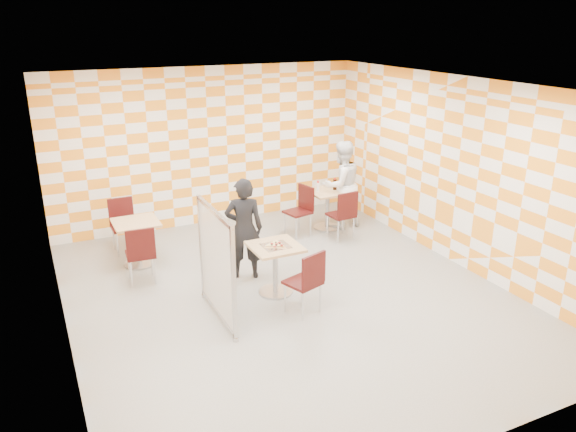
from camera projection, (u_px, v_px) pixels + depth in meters
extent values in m
plane|color=gray|center=(288.00, 295.00, 8.19)|extent=(7.00, 7.00, 0.00)
plane|color=white|center=(288.00, 86.00, 7.19)|extent=(7.00, 7.00, 0.00)
plane|color=white|center=(208.00, 147.00, 10.66)|extent=(6.00, 0.00, 6.00)
plane|color=white|center=(53.00, 232.00, 6.47)|extent=(0.00, 7.00, 7.00)
plane|color=white|center=(458.00, 173.00, 8.91)|extent=(0.00, 7.00, 7.00)
cube|color=tan|center=(275.00, 247.00, 8.03)|extent=(0.70, 0.70, 0.04)
cylinder|color=#A5A5AA|center=(275.00, 270.00, 8.15)|extent=(0.08, 0.08, 0.70)
cylinder|color=#A5A5AA|center=(276.00, 292.00, 8.27)|extent=(0.50, 0.50, 0.03)
cube|color=tan|center=(328.00, 192.00, 10.56)|extent=(0.70, 0.70, 0.04)
cylinder|color=#A5A5AA|center=(327.00, 210.00, 10.68)|extent=(0.08, 0.08, 0.70)
cylinder|color=#A5A5AA|center=(327.00, 227.00, 10.80)|extent=(0.50, 0.50, 0.03)
cube|color=tan|center=(136.00, 223.00, 8.97)|extent=(0.70, 0.70, 0.04)
cylinder|color=#A5A5AA|center=(138.00, 243.00, 9.09)|extent=(0.08, 0.08, 0.70)
cylinder|color=#A5A5AA|center=(140.00, 263.00, 9.21)|extent=(0.50, 0.50, 0.03)
cube|color=#390C0B|center=(303.00, 282.00, 7.58)|extent=(0.53, 0.53, 0.04)
cube|color=#390C0B|center=(314.00, 270.00, 7.36)|extent=(0.41, 0.17, 0.45)
cylinder|color=silver|center=(302.00, 290.00, 7.88)|extent=(0.03, 0.03, 0.43)
cylinder|color=silver|center=(285.00, 298.00, 7.66)|extent=(0.03, 0.03, 0.43)
cylinder|color=silver|center=(320.00, 298.00, 7.65)|extent=(0.03, 0.03, 0.43)
cylinder|color=silver|center=(303.00, 306.00, 7.43)|extent=(0.03, 0.03, 0.43)
cube|color=#390C0B|center=(341.00, 215.00, 10.15)|extent=(0.45, 0.45, 0.04)
cube|color=#390C0B|center=(348.00, 205.00, 9.91)|extent=(0.42, 0.07, 0.45)
cylinder|color=silver|center=(343.00, 223.00, 10.45)|extent=(0.03, 0.03, 0.43)
cylinder|color=silver|center=(327.00, 226.00, 10.29)|extent=(0.03, 0.03, 0.43)
cylinder|color=silver|center=(353.00, 228.00, 10.17)|extent=(0.03, 0.03, 0.43)
cylinder|color=silver|center=(338.00, 232.00, 10.01)|extent=(0.03, 0.03, 0.43)
cube|color=#390C0B|center=(298.00, 212.00, 10.30)|extent=(0.50, 0.50, 0.04)
cube|color=#390C0B|center=(306.00, 197.00, 10.33)|extent=(0.13, 0.42, 0.45)
cylinder|color=silver|center=(285.00, 224.00, 10.41)|extent=(0.03, 0.03, 0.43)
cylinder|color=silver|center=(296.00, 229.00, 10.15)|extent=(0.03, 0.03, 0.43)
cylinder|color=silver|center=(299.00, 220.00, 10.60)|extent=(0.03, 0.03, 0.43)
cylinder|color=silver|center=(310.00, 225.00, 10.35)|extent=(0.03, 0.03, 0.43)
cube|color=#390C0B|center=(140.00, 254.00, 8.48)|extent=(0.45, 0.45, 0.04)
cube|color=#390C0B|center=(141.00, 244.00, 8.22)|extent=(0.42, 0.08, 0.45)
cylinder|color=silver|center=(152.00, 262.00, 8.76)|extent=(0.03, 0.03, 0.43)
cylinder|color=silver|center=(129.00, 266.00, 8.65)|extent=(0.03, 0.03, 0.43)
cylinder|color=silver|center=(155.00, 271.00, 8.46)|extent=(0.03, 0.03, 0.43)
cylinder|color=silver|center=(132.00, 275.00, 8.35)|extent=(0.03, 0.03, 0.43)
cube|color=#390C0B|center=(124.00, 227.00, 9.56)|extent=(0.43, 0.43, 0.04)
cube|color=#390C0B|center=(121.00, 210.00, 9.64)|extent=(0.42, 0.05, 0.45)
cylinder|color=silver|center=(118.00, 245.00, 9.42)|extent=(0.03, 0.03, 0.43)
cylinder|color=silver|center=(138.00, 242.00, 9.56)|extent=(0.03, 0.03, 0.43)
cylinder|color=silver|center=(114.00, 239.00, 9.71)|extent=(0.03, 0.03, 0.43)
cylinder|color=silver|center=(134.00, 235.00, 9.85)|extent=(0.03, 0.03, 0.43)
cube|color=white|center=(216.00, 263.00, 7.32)|extent=(0.02, 1.30, 1.40)
cube|color=#B2B2B7|center=(214.00, 211.00, 7.08)|extent=(0.05, 1.30, 0.05)
cube|color=#B2B2B7|center=(219.00, 312.00, 7.56)|extent=(0.05, 1.30, 0.05)
cube|color=#B2B2B7|center=(234.00, 284.00, 6.76)|extent=(0.05, 0.05, 1.50)
cylinder|color=#B2B2B7|center=(236.00, 339.00, 7.02)|extent=(0.08, 0.08, 0.05)
cube|color=#B2B2B7|center=(202.00, 246.00, 7.87)|extent=(0.05, 0.05, 1.50)
cylinder|color=#B2B2B7|center=(204.00, 295.00, 8.13)|extent=(0.08, 0.08, 0.05)
imported|color=black|center=(244.00, 229.00, 8.53)|extent=(0.68, 0.56, 1.59)
imported|color=white|center=(341.00, 185.00, 10.61)|extent=(0.88, 0.72, 1.68)
cube|color=silver|center=(276.00, 246.00, 8.00)|extent=(0.38, 0.34, 0.01)
cone|color=tan|center=(276.00, 245.00, 8.00)|extent=(0.40, 0.40, 0.02)
cone|color=#F2D88C|center=(275.00, 244.00, 8.01)|extent=(0.33, 0.33, 0.01)
cylinder|color=maroon|center=(275.00, 247.00, 7.88)|extent=(0.04, 0.04, 0.01)
cylinder|color=maroon|center=(282.00, 245.00, 7.94)|extent=(0.04, 0.04, 0.01)
cylinder|color=maroon|center=(276.00, 244.00, 7.97)|extent=(0.04, 0.04, 0.01)
cylinder|color=maroon|center=(272.00, 243.00, 8.00)|extent=(0.04, 0.04, 0.01)
cylinder|color=maroon|center=(279.00, 243.00, 8.02)|extent=(0.04, 0.04, 0.01)
torus|color=black|center=(280.00, 244.00, 7.99)|extent=(0.03, 0.03, 0.01)
torus|color=black|center=(276.00, 245.00, 7.93)|extent=(0.03, 0.03, 0.01)
torus|color=black|center=(276.00, 242.00, 8.03)|extent=(0.03, 0.03, 0.01)
torus|color=black|center=(272.00, 245.00, 7.95)|extent=(0.03, 0.03, 0.01)
cylinder|color=white|center=(318.00, 187.00, 10.50)|extent=(0.06, 0.06, 0.16)
cylinder|color=red|center=(318.00, 182.00, 10.47)|extent=(0.04, 0.04, 0.04)
cylinder|color=black|center=(335.00, 185.00, 10.58)|extent=(0.07, 0.07, 0.20)
cylinder|color=red|center=(335.00, 179.00, 10.54)|extent=(0.03, 0.03, 0.03)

